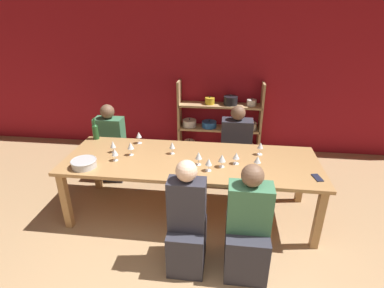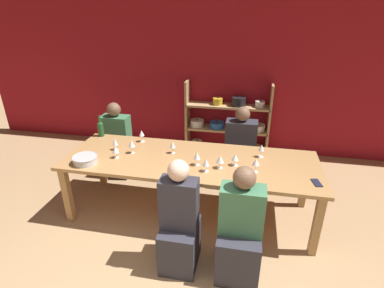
# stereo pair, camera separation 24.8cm
# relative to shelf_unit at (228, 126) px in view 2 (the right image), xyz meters

# --- Properties ---
(wall_back_red) EXTENTS (8.80, 0.06, 2.70)m
(wall_back_red) POSITION_rel_shelf_unit_xyz_m (-0.26, 0.20, 0.84)
(wall_back_red) COLOR maroon
(wall_back_red) RESTS_ON ground_plane
(shelf_unit) EXTENTS (1.44, 0.30, 1.27)m
(shelf_unit) POSITION_rel_shelf_unit_xyz_m (0.00, 0.00, 0.00)
(shelf_unit) COLOR tan
(shelf_unit) RESTS_ON ground_plane
(dining_table) EXTENTS (2.96, 1.02, 0.76)m
(dining_table) POSITION_rel_shelf_unit_xyz_m (-0.29, -1.85, 0.18)
(dining_table) COLOR #AD7F4C
(dining_table) RESTS_ON ground_plane
(mixing_bowl) EXTENTS (0.28, 0.28, 0.09)m
(mixing_bowl) POSITION_rel_shelf_unit_xyz_m (-1.44, -2.18, 0.30)
(mixing_bowl) COLOR #B7BABC
(mixing_bowl) RESTS_ON dining_table
(wine_bottle_green) EXTENTS (0.08, 0.08, 0.29)m
(wine_bottle_green) POSITION_rel_shelf_unit_xyz_m (-1.63, -1.41, 0.37)
(wine_bottle_green) COLOR #1E4C23
(wine_bottle_green) RESTS_ON dining_table
(wine_glass_red_a) EXTENTS (0.07, 0.07, 0.15)m
(wine_glass_red_a) POSITION_rel_shelf_unit_xyz_m (-0.07, -2.10, 0.36)
(wine_glass_red_a) COLOR white
(wine_glass_red_a) RESTS_ON dining_table
(wine_glass_white_a) EXTENTS (0.07, 0.07, 0.15)m
(wine_glass_white_a) POSITION_rel_shelf_unit_xyz_m (-1.15, -1.99, 0.36)
(wine_glass_white_a) COLOR white
(wine_glass_white_a) RESTS_ON dining_table
(wine_glass_red_b) EXTENTS (0.08, 0.08, 0.16)m
(wine_glass_red_b) POSITION_rel_shelf_unit_xyz_m (-0.19, -1.98, 0.37)
(wine_glass_red_b) COLOR white
(wine_glass_red_b) RESTS_ON dining_table
(wine_glass_empty_a) EXTENTS (0.07, 0.07, 0.16)m
(wine_glass_empty_a) POSITION_rel_shelf_unit_xyz_m (-1.01, -1.48, 0.37)
(wine_glass_empty_a) COLOR white
(wine_glass_empty_a) RESTS_ON dining_table
(wine_glass_white_b) EXTENTS (0.06, 0.06, 0.15)m
(wine_glass_white_b) POSITION_rel_shelf_unit_xyz_m (-1.25, -1.79, 0.36)
(wine_glass_white_b) COLOR white
(wine_glass_white_b) RESTS_ON dining_table
(wine_glass_white_c) EXTENTS (0.08, 0.08, 0.14)m
(wine_glass_white_c) POSITION_rel_shelf_unit_xyz_m (0.23, -1.90, 0.35)
(wine_glass_white_c) COLOR white
(wine_glass_white_c) RESTS_ON dining_table
(wine_glass_empty_b) EXTENTS (0.08, 0.08, 0.16)m
(wine_glass_empty_b) POSITION_rel_shelf_unit_xyz_m (0.46, -2.01, 0.37)
(wine_glass_empty_b) COLOR white
(wine_glass_empty_b) RESTS_ON dining_table
(wine_glass_white_d) EXTENTS (0.07, 0.07, 0.15)m
(wine_glass_white_d) POSITION_rel_shelf_unit_xyz_m (-0.53, -1.74, 0.36)
(wine_glass_white_d) COLOR white
(wine_glass_white_d) RESTS_ON dining_table
(wine_glass_red_c) EXTENTS (0.07, 0.07, 0.16)m
(wine_glass_red_c) POSITION_rel_shelf_unit_xyz_m (0.52, -1.63, 0.37)
(wine_glass_red_c) COLOR white
(wine_glass_red_c) RESTS_ON dining_table
(wine_glass_empty_c) EXTENTS (0.08, 0.08, 0.17)m
(wine_glass_empty_c) POSITION_rel_shelf_unit_xyz_m (-1.01, -1.83, 0.38)
(wine_glass_empty_c) COLOR white
(wine_glass_empty_c) RESTS_ON dining_table
(wine_glass_empty_d) EXTENTS (0.08, 0.08, 0.15)m
(wine_glass_empty_d) POSITION_rel_shelf_unit_xyz_m (0.08, -2.00, 0.36)
(wine_glass_empty_d) COLOR white
(wine_glass_empty_d) RESTS_ON dining_table
(cell_phone) EXTENTS (0.10, 0.16, 0.01)m
(cell_phone) POSITION_rel_shelf_unit_xyz_m (1.07, -2.12, 0.26)
(cell_phone) COLOR #1E2338
(cell_phone) RESTS_ON dining_table
(person_near_a) EXTENTS (0.40, 0.50, 1.16)m
(person_near_a) POSITION_rel_shelf_unit_xyz_m (0.35, -2.65, -0.09)
(person_near_a) COLOR #2D2D38
(person_near_a) RESTS_ON ground_plane
(person_far_a) EXTENTS (0.44, 0.55, 1.16)m
(person_far_a) POSITION_rel_shelf_unit_xyz_m (0.26, -0.96, -0.09)
(person_far_a) COLOR #2D2D38
(person_far_a) RESTS_ON ground_plane
(person_near_b) EXTENTS (0.35, 0.44, 1.18)m
(person_near_b) POSITION_rel_shelf_unit_xyz_m (-0.22, -2.68, -0.07)
(person_near_b) COLOR #2D2D38
(person_near_b) RESTS_ON ground_plane
(person_far_b) EXTENTS (0.41, 0.51, 1.13)m
(person_far_b) POSITION_rel_shelf_unit_xyz_m (-1.60, -1.03, -0.10)
(person_far_b) COLOR #2D2D38
(person_far_b) RESTS_ON ground_plane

